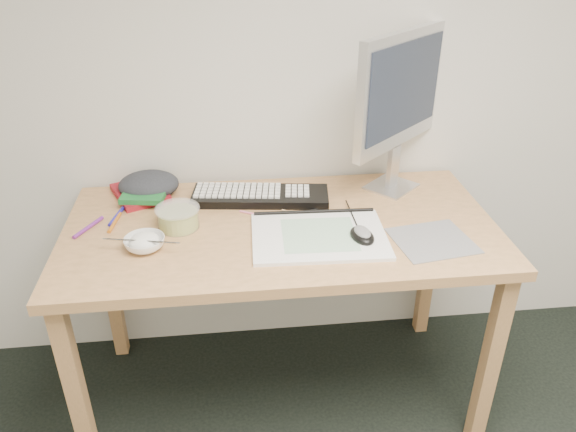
# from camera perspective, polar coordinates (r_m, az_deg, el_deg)

# --- Properties ---
(desk) EXTENTS (1.40, 0.70, 0.75)m
(desk) POSITION_cam_1_polar(r_m,az_deg,el_deg) (1.87, -0.72, -3.04)
(desk) COLOR tan
(desk) RESTS_ON ground
(mousepad) EXTENTS (0.26, 0.25, 0.00)m
(mousepad) POSITION_cam_1_polar(r_m,az_deg,el_deg) (1.79, 14.47, -2.43)
(mousepad) COLOR gray
(mousepad) RESTS_ON desk
(sketchpad) EXTENTS (0.43, 0.31, 0.01)m
(sketchpad) POSITION_cam_1_polar(r_m,az_deg,el_deg) (1.75, 3.18, -2.07)
(sketchpad) COLOR white
(sketchpad) RESTS_ON desk
(keyboard) EXTENTS (0.49, 0.21, 0.03)m
(keyboard) POSITION_cam_1_polar(r_m,az_deg,el_deg) (1.98, -2.83, 2.03)
(keyboard) COLOR black
(keyboard) RESTS_ON desk
(monitor) EXTENTS (0.38, 0.35, 0.56)m
(monitor) POSITION_cam_1_polar(r_m,az_deg,el_deg) (1.98, 11.34, 12.05)
(monitor) COLOR silver
(monitor) RESTS_ON desk
(mouse) EXTENTS (0.09, 0.12, 0.04)m
(mouse) POSITION_cam_1_polar(r_m,az_deg,el_deg) (1.74, 7.56, -1.67)
(mouse) COLOR black
(mouse) RESTS_ON sketchpad
(rice_bowl) EXTENTS (0.13, 0.13, 0.04)m
(rice_bowl) POSITION_cam_1_polar(r_m,az_deg,el_deg) (1.74, -14.35, -2.72)
(rice_bowl) COLOR white
(rice_bowl) RESTS_ON desk
(chopsticks) EXTENTS (0.22, 0.06, 0.02)m
(chopsticks) POSITION_cam_1_polar(r_m,az_deg,el_deg) (1.72, -14.70, -2.47)
(chopsticks) COLOR silver
(chopsticks) RESTS_ON rice_bowl
(fruit_tub) EXTENTS (0.17, 0.17, 0.07)m
(fruit_tub) POSITION_cam_1_polar(r_m,az_deg,el_deg) (1.83, -11.10, -0.16)
(fruit_tub) COLOR gold
(fruit_tub) RESTS_ON desk
(book_red) EXTENTS (0.23, 0.26, 0.02)m
(book_red) POSITION_cam_1_polar(r_m,az_deg,el_deg) (2.07, -14.78, 2.27)
(book_red) COLOR maroon
(book_red) RESTS_ON desk
(book_green) EXTENTS (0.18, 0.22, 0.02)m
(book_green) POSITION_cam_1_polar(r_m,az_deg,el_deg) (2.04, -14.10, 2.62)
(book_green) COLOR #18632B
(book_green) RESTS_ON book_red
(cloth_lump) EXTENTS (0.19, 0.17, 0.07)m
(cloth_lump) POSITION_cam_1_polar(r_m,az_deg,el_deg) (2.06, -13.96, 3.10)
(cloth_lump) COLOR #23242A
(cloth_lump) RESTS_ON desk
(pencil_pink) EXTENTS (0.17, 0.10, 0.01)m
(pencil_pink) POSITION_cam_1_polar(r_m,az_deg,el_deg) (1.87, -2.39, -0.02)
(pencil_pink) COLOR pink
(pencil_pink) RESTS_ON desk
(pencil_tan) EXTENTS (0.14, 0.13, 0.01)m
(pencil_tan) POSITION_cam_1_polar(r_m,az_deg,el_deg) (1.86, 1.60, -0.16)
(pencil_tan) COLOR tan
(pencil_tan) RESTS_ON desk
(pencil_black) EXTENTS (0.18, 0.07, 0.01)m
(pencil_black) POSITION_cam_1_polar(r_m,az_deg,el_deg) (1.87, 0.49, 0.10)
(pencil_black) COLOR black
(pencil_black) RESTS_ON desk
(marker_blue) EXTENTS (0.04, 0.13, 0.01)m
(marker_blue) POSITION_cam_1_polar(r_m,az_deg,el_deg) (1.95, -16.95, 0.06)
(marker_blue) COLOR #1F1C99
(marker_blue) RESTS_ON desk
(marker_orange) EXTENTS (0.03, 0.12, 0.01)m
(marker_orange) POSITION_cam_1_polar(r_m,az_deg,el_deg) (1.91, -17.20, -0.61)
(marker_orange) COLOR #BE6516
(marker_orange) RESTS_ON desk
(marker_purple) EXTENTS (0.08, 0.13, 0.01)m
(marker_purple) POSITION_cam_1_polar(r_m,az_deg,el_deg) (1.91, -19.62, -1.09)
(marker_purple) COLOR #6A2380
(marker_purple) RESTS_ON desk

